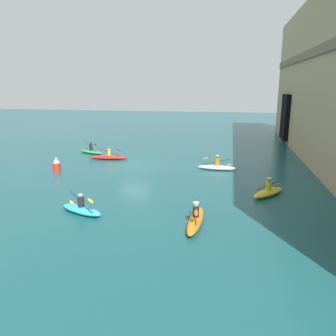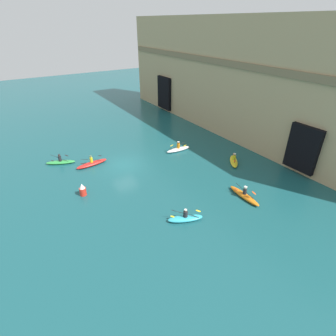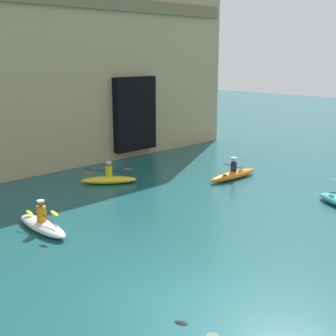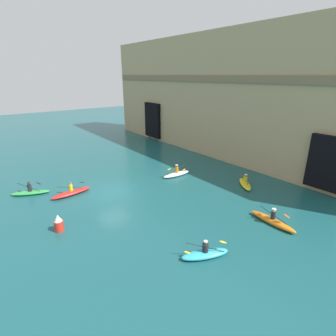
% 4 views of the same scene
% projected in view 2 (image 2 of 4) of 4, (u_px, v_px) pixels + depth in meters
% --- Properties ---
extents(ground_plane, '(120.00, 120.00, 0.00)m').
position_uv_depth(ground_plane, '(124.00, 165.00, 28.72)').
color(ground_plane, '#195156').
extents(cliff_bluff, '(43.99, 5.57, 14.50)m').
position_uv_depth(cliff_bluff, '(231.00, 77.00, 34.76)').
color(cliff_bluff, tan).
rests_on(cliff_bluff, ground).
extents(kayak_white, '(0.93, 3.18, 1.20)m').
position_uv_depth(kayak_white, '(178.00, 149.00, 31.70)').
color(kayak_white, white).
rests_on(kayak_white, ground).
extents(kayak_green, '(2.01, 3.17, 1.12)m').
position_uv_depth(kayak_green, '(61.00, 162.00, 28.88)').
color(kayak_green, green).
rests_on(kayak_green, ground).
extents(kayak_orange, '(3.53, 0.82, 1.18)m').
position_uv_depth(kayak_orange, '(244.00, 195.00, 23.27)').
color(kayak_orange, orange).
rests_on(kayak_orange, ground).
extents(kayak_cyan, '(1.84, 2.90, 1.07)m').
position_uv_depth(kayak_cyan, '(185.00, 218.00, 20.62)').
color(kayak_cyan, '#33B2C6').
rests_on(kayak_cyan, ground).
extents(kayak_yellow, '(2.70, 2.39, 1.15)m').
position_uv_depth(kayak_yellow, '(234.00, 161.00, 29.00)').
color(kayak_yellow, yellow).
rests_on(kayak_yellow, ground).
extents(kayak_red, '(1.20, 3.55, 1.16)m').
position_uv_depth(kayak_red, '(92.00, 163.00, 28.51)').
color(kayak_red, red).
rests_on(kayak_red, ground).
extents(marker_buoy, '(0.60, 0.60, 1.20)m').
position_uv_depth(marker_buoy, '(83.00, 190.00, 23.48)').
color(marker_buoy, red).
rests_on(marker_buoy, ground).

